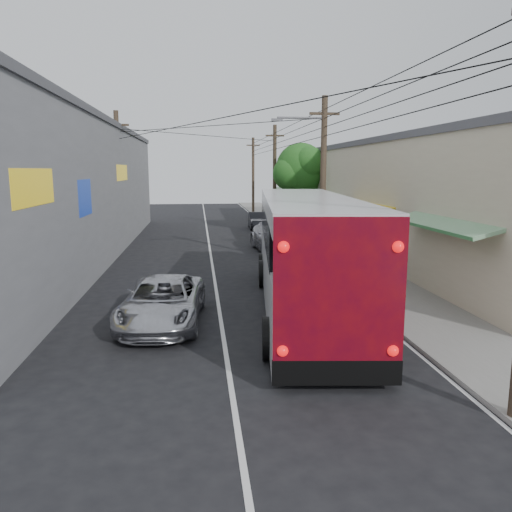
{
  "coord_description": "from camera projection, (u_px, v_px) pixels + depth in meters",
  "views": [
    {
      "loc": [
        -0.63,
        -10.08,
        4.66
      ],
      "look_at": [
        1.45,
        7.91,
        1.53
      ],
      "focal_mm": 35.0,
      "sensor_mm": 36.0,
      "label": 1
    }
  ],
  "objects": [
    {
      "name": "ground",
      "position": [
        231.0,
        389.0,
        10.73
      ],
      "size": [
        120.0,
        120.0,
        0.0
      ],
      "primitive_type": "plane",
      "color": "black",
      "rests_on": "ground"
    },
    {
      "name": "building_left",
      "position": [
        51.0,
        189.0,
        26.76
      ],
      "size": [
        7.2,
        36.0,
        7.25
      ],
      "color": "gray",
      "rests_on": "ground"
    },
    {
      "name": "parked_car_mid",
      "position": [
        274.0,
        228.0,
        34.87
      ],
      "size": [
        1.92,
        3.95,
        1.3
      ],
      "primitive_type": "imported",
      "rotation": [
        0.0,
        0.0,
        0.1
      ],
      "color": "#28282D",
      "rests_on": "ground"
    },
    {
      "name": "sidewalk",
      "position": [
        314.0,
        245.0,
        31.03
      ],
      "size": [
        3.0,
        80.0,
        0.12
      ],
      "primitive_type": "cube",
      "color": "slate",
      "rests_on": "ground"
    },
    {
      "name": "jeepney",
      "position": [
        163.0,
        302.0,
        15.19
      ],
      "size": [
        2.71,
        5.2,
        1.4
      ],
      "primitive_type": "imported",
      "rotation": [
        0.0,
        0.0,
        -0.08
      ],
      "color": "#BABAC1",
      "rests_on": "ground"
    },
    {
      "name": "parked_suv",
      "position": [
        276.0,
        237.0,
        28.64
      ],
      "size": [
        2.77,
        6.01,
        1.7
      ],
      "primitive_type": "imported",
      "rotation": [
        0.0,
        0.0,
        0.07
      ],
      "color": "#A0A1A8",
      "rests_on": "ground"
    },
    {
      "name": "building_right",
      "position": [
        375.0,
        193.0,
        32.97
      ],
      "size": [
        7.09,
        40.0,
        6.25
      ],
      "color": "beige",
      "rests_on": "ground"
    },
    {
      "name": "street_tree",
      "position": [
        302.0,
        170.0,
        36.18
      ],
      "size": [
        4.4,
        4.0,
        6.6
      ],
      "color": "#3F2B19",
      "rests_on": "ground"
    },
    {
      "name": "parked_car_far",
      "position": [
        258.0,
        220.0,
        39.96
      ],
      "size": [
        1.53,
        4.03,
        1.31
      ],
      "primitive_type": "imported",
      "rotation": [
        0.0,
        0.0,
        -0.04
      ],
      "color": "black",
      "rests_on": "ground"
    },
    {
      "name": "utility_poles",
      "position": [
        260.0,
        179.0,
        30.28
      ],
      "size": [
        11.8,
        45.28,
        8.0
      ],
      "color": "#473828",
      "rests_on": "ground"
    },
    {
      "name": "pedestrian_far",
      "position": [
        380.0,
        258.0,
        21.64
      ],
      "size": [
        0.77,
        0.6,
        1.57
      ],
      "primitive_type": "imported",
      "rotation": [
        0.0,
        0.0,
        3.13
      ],
      "color": "#8EA2CF",
      "rests_on": "sidewalk"
    },
    {
      "name": "pedestrian_near",
      "position": [
        338.0,
        258.0,
        21.87
      ],
      "size": [
        0.56,
        0.39,
        1.48
      ],
      "primitive_type": "imported",
      "rotation": [
        0.0,
        0.0,
        3.22
      ],
      "color": "#CD6C99",
      "rests_on": "sidewalk"
    },
    {
      "name": "coach_bus",
      "position": [
        305.0,
        251.0,
        16.71
      ],
      "size": [
        4.18,
        13.41,
        3.8
      ],
      "rotation": [
        0.0,
        0.0,
        -0.11
      ],
      "color": "silver",
      "rests_on": "ground"
    }
  ]
}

